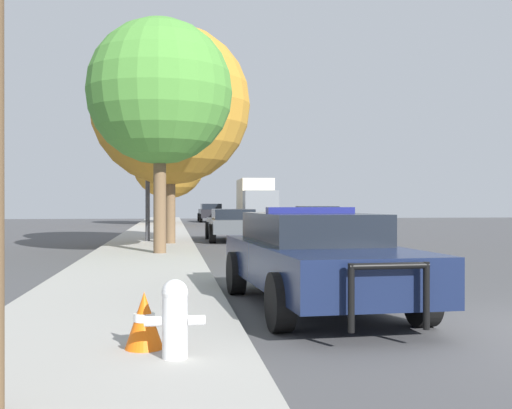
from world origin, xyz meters
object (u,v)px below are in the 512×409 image
(box_truck, at_px, (256,200))
(tree_sidewalk_near, at_px, (160,92))
(fire_hydrant, at_px, (175,316))
(car_background_midblock, at_px, (232,223))
(car_background_oncoming, at_px, (318,221))
(car_background_distant, at_px, (211,212))
(traffic_light, at_px, (181,147))
(tree_sidewalk_mid, at_px, (170,105))
(police_car, at_px, (314,256))
(traffic_cone, at_px, (144,320))
(tree_sidewalk_far, at_px, (169,162))

(box_truck, height_order, tree_sidewalk_near, tree_sidewalk_near)
(fire_hydrant, relative_size, car_background_midblock, 0.16)
(car_background_oncoming, height_order, box_truck, box_truck)
(car_background_distant, relative_size, box_truck, 0.60)
(box_truck, bearing_deg, traffic_light, 76.63)
(car_background_midblock, distance_m, tree_sidewalk_mid, 5.76)
(police_car, bearing_deg, car_background_distant, -95.00)
(police_car, relative_size, traffic_cone, 9.92)
(fire_hydrant, relative_size, box_truck, 0.10)
(fire_hydrant, relative_size, tree_sidewalk_near, 0.11)
(car_background_distant, distance_m, tree_sidewalk_near, 33.25)
(police_car, distance_m, tree_sidewalk_near, 9.87)
(box_truck, relative_size, tree_sidewalk_near, 1.12)
(fire_hydrant, distance_m, traffic_cone, 0.51)
(police_car, relative_size, tree_sidewalk_far, 0.81)
(tree_sidewalk_near, bearing_deg, police_car, -74.95)
(tree_sidewalk_mid, bearing_deg, box_truck, 75.39)
(car_background_distant, bearing_deg, fire_hydrant, -94.25)
(police_car, xyz_separation_m, traffic_light, (-1.69, 14.44, 2.81))
(fire_hydrant, distance_m, car_background_midblock, 19.67)
(police_car, height_order, traffic_cone, police_car)
(fire_hydrant, xyz_separation_m, car_background_midblock, (2.38, 19.52, 0.20))
(fire_hydrant, xyz_separation_m, tree_sidewalk_near, (-0.34, 12.13, 4.07))
(car_background_midblock, height_order, tree_sidewalk_far, tree_sidewalk_far)
(traffic_light, bearing_deg, police_car, -83.32)
(police_car, bearing_deg, car_background_midblock, -94.76)
(box_truck, xyz_separation_m, traffic_cone, (-6.24, -38.97, -1.32))
(tree_sidewalk_near, bearing_deg, box_truck, 77.00)
(car_background_oncoming, xyz_separation_m, traffic_cone, (-6.56, -21.02, -0.32))
(car_background_midblock, distance_m, tree_sidewalk_far, 18.96)
(traffic_light, xyz_separation_m, box_truck, (5.62, 21.61, -1.83))
(police_car, relative_size, tree_sidewalk_near, 0.83)
(fire_hydrant, bearing_deg, box_truck, 81.41)
(police_car, distance_m, car_background_oncoming, 18.59)
(car_background_distant, bearing_deg, tree_sidewalk_near, -96.29)
(car_background_oncoming, height_order, car_background_midblock, car_background_oncoming)
(car_background_midblock, height_order, tree_sidewalk_near, tree_sidewalk_near)
(car_background_distant, bearing_deg, car_background_oncoming, -82.64)
(tree_sidewalk_mid, relative_size, traffic_cone, 13.86)
(box_truck, bearing_deg, tree_sidewalk_mid, 76.59)
(car_background_distant, xyz_separation_m, box_truck, (2.85, -5.59, 0.96))
(box_truck, height_order, tree_sidewalk_mid, tree_sidewalk_mid)
(tree_sidewalk_far, xyz_separation_m, traffic_cone, (-0.10, -37.55, -3.89))
(traffic_light, height_order, car_background_oncoming, traffic_light)
(traffic_light, relative_size, box_truck, 0.67)
(tree_sidewalk_mid, bearing_deg, police_car, -80.96)
(fire_hydrant, relative_size, tree_sidewalk_mid, 0.09)
(box_truck, xyz_separation_m, tree_sidewalk_mid, (-6.00, -23.02, 3.14))
(tree_sidewalk_near, relative_size, tree_sidewalk_mid, 0.86)
(fire_hydrant, distance_m, car_background_distant, 45.08)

